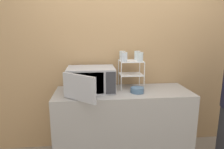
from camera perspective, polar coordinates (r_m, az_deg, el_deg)
wall_back at (r=2.73m, az=2.11°, el=5.71°), size 8.00×0.06×2.60m
counter at (r=2.64m, az=3.06°, el=-13.97°), size 1.67×0.61×0.89m
microwave at (r=2.44m, az=-6.16°, el=-1.46°), size 0.59×0.73×0.29m
dish_rack at (r=2.56m, az=5.45°, el=1.78°), size 0.30×0.25×0.36m
glass_front_left at (r=2.45m, az=3.50°, el=5.03°), size 0.08×0.08×0.12m
glass_back_right at (r=2.64m, az=7.21°, el=5.48°), size 0.08×0.08×0.12m
glass_front_right at (r=2.49m, az=8.00°, el=5.05°), size 0.08×0.08×0.12m
glass_back_left at (r=2.60m, az=2.99°, el=5.46°), size 0.08×0.08×0.12m
bowl at (r=2.42m, az=7.20°, el=-4.46°), size 0.16×0.16×0.06m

